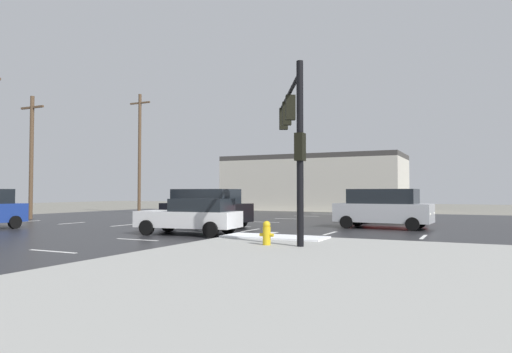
{
  "coord_description": "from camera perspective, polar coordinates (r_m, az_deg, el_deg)",
  "views": [
    {
      "loc": [
        12.05,
        -20.39,
        1.87
      ],
      "look_at": [
        0.08,
        4.61,
        2.83
      ],
      "focal_mm": 32.49,
      "sensor_mm": 36.0,
      "label": 1
    }
  ],
  "objects": [
    {
      "name": "sedan_white",
      "position": [
        20.54,
        -7.92,
        -4.8
      ],
      "size": [
        4.66,
        2.37,
        1.58
      ],
      "rotation": [
        0.0,
        0.0,
        3.24
      ],
      "color": "white",
      "rests_on": "road_asphalt"
    },
    {
      "name": "lane_markings",
      "position": [
        21.97,
        -4.14,
        -6.8
      ],
      "size": [
        36.15,
        36.15,
        0.01
      ],
      "color": "silver",
      "rests_on": "road_asphalt"
    },
    {
      "name": "ground_plane",
      "position": [
        23.76,
        -5.02,
        -6.49
      ],
      "size": [
        120.0,
        120.0,
        0.0
      ],
      "primitive_type": "plane",
      "color": "slate"
    },
    {
      "name": "road_asphalt",
      "position": [
        23.76,
        -5.02,
        -6.46
      ],
      "size": [
        44.0,
        44.0,
        0.02
      ],
      "primitive_type": "cube",
      "color": "#232326",
      "rests_on": "ground_plane"
    },
    {
      "name": "sedan_green",
      "position": [
        36.68,
        -5.81,
        -3.56
      ],
      "size": [
        2.02,
        4.54,
        1.58
      ],
      "rotation": [
        0.0,
        0.0,
        -1.57
      ],
      "color": "#195933",
      "rests_on": "road_asphalt"
    },
    {
      "name": "traffic_signal_mast",
      "position": [
        17.12,
        4.54,
        6.22
      ],
      "size": [
        3.0,
        5.54,
        6.0
      ],
      "rotation": [
        0.0,
        0.0,
        2.06
      ],
      "color": "black",
      "rests_on": "sidewalk_corner"
    },
    {
      "name": "snow_strip_curbside",
      "position": [
        17.92,
        2.31,
        -7.42
      ],
      "size": [
        4.0,
        1.6,
        0.06
      ],
      "primitive_type": "cube",
      "color": "white",
      "rests_on": "sidewalk_corner"
    },
    {
      "name": "fire_hydrant",
      "position": [
        15.37,
        1.32,
        -6.95
      ],
      "size": [
        0.48,
        0.26,
        0.79
      ],
      "color": "gold",
      "rests_on": "sidewalk_corner"
    },
    {
      "name": "suv_black",
      "position": [
        24.73,
        -6.24,
        -3.78
      ],
      "size": [
        4.96,
        2.49,
        2.03
      ],
      "rotation": [
        0.0,
        0.0,
        3.06
      ],
      "color": "black",
      "rests_on": "road_asphalt"
    },
    {
      "name": "utility_pole_far",
      "position": [
        36.32,
        -25.92,
        2.46
      ],
      "size": [
        2.2,
        0.28,
        8.7
      ],
      "color": "brown",
      "rests_on": "ground_plane"
    },
    {
      "name": "sedan_red",
      "position": [
        28.78,
        15.49,
        -3.93
      ],
      "size": [
        4.68,
        2.44,
        1.58
      ],
      "rotation": [
        0.0,
        0.0,
        0.12
      ],
      "color": "#B21919",
      "rests_on": "road_asphalt"
    },
    {
      "name": "strip_building_background",
      "position": [
        50.0,
        7.1,
        -0.8
      ],
      "size": [
        18.67,
        8.0,
        5.77
      ],
      "color": "beige",
      "rests_on": "ground_plane"
    },
    {
      "name": "sidewalk_corner",
      "position": [
        8.58,
        25.43,
        -13.89
      ],
      "size": [
        18.0,
        18.0,
        0.14
      ],
      "primitive_type": "cube",
      "color": "#9E9E99",
      "rests_on": "ground_plane"
    },
    {
      "name": "suv_silver",
      "position": [
        24.79,
        15.36,
        -3.71
      ],
      "size": [
        4.92,
        2.39,
        2.03
      ],
      "rotation": [
        0.0,
        0.0,
        -0.06
      ],
      "color": "#B7BABF",
      "rests_on": "road_asphalt"
    },
    {
      "name": "utility_pole_distant",
      "position": [
        43.3,
        -14.14,
        3.06
      ],
      "size": [
        2.2,
        0.28,
        10.82
      ],
      "color": "brown",
      "rests_on": "ground_plane"
    }
  ]
}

